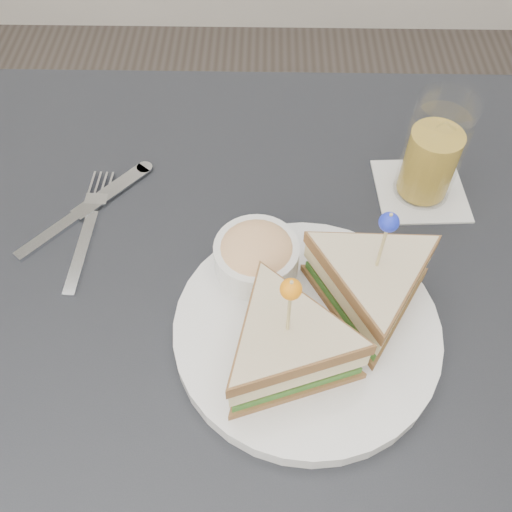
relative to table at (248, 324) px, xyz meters
name	(u,v)px	position (x,y,z in m)	size (l,w,h in m)	color
ground_plane	(251,479)	(0.00, 0.00, -0.67)	(3.50, 3.50, 0.00)	#3F3833
table	(248,324)	(0.00, 0.00, 0.00)	(0.80, 0.80, 0.75)	black
plate_meal	(317,312)	(0.07, -0.05, 0.12)	(0.33, 0.32, 0.16)	white
cutlery_fork	(90,223)	(-0.19, 0.09, 0.08)	(0.03, 0.19, 0.01)	white
cutlery_knife	(82,212)	(-0.21, 0.11, 0.08)	(0.15, 0.17, 0.01)	silver
drink_set	(432,155)	(0.22, 0.15, 0.14)	(0.12, 0.12, 0.14)	silver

